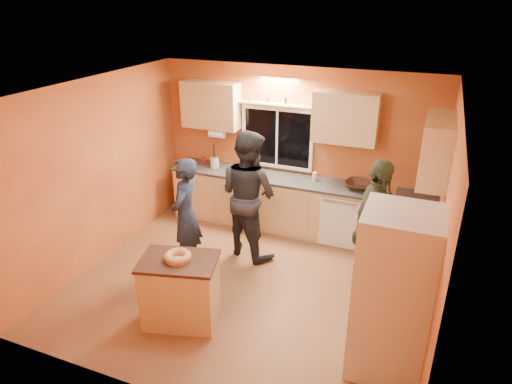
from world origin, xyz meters
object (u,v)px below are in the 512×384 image
at_px(person_center, 248,194).
at_px(person_right, 374,225).
at_px(person_left, 186,215).
at_px(refrigerator, 393,295).
at_px(island, 181,290).

distance_m(person_center, person_right, 1.82).
xyz_separation_m(person_center, person_right, (1.81, -0.17, -0.06)).
bearing_deg(person_left, person_right, 93.17).
relative_size(person_left, person_right, 0.92).
height_order(refrigerator, island, refrigerator).
bearing_deg(person_center, island, 106.48).
bearing_deg(refrigerator, person_right, 105.27).
distance_m(refrigerator, person_right, 1.48).
relative_size(island, person_right, 0.56).
height_order(refrigerator, person_left, refrigerator).
distance_m(island, person_right, 2.54).
xyz_separation_m(person_left, person_center, (0.65, 0.67, 0.13)).
relative_size(refrigerator, person_right, 1.02).
xyz_separation_m(island, person_left, (-0.53, 1.08, 0.38)).
xyz_separation_m(island, person_center, (0.13, 1.75, 0.52)).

